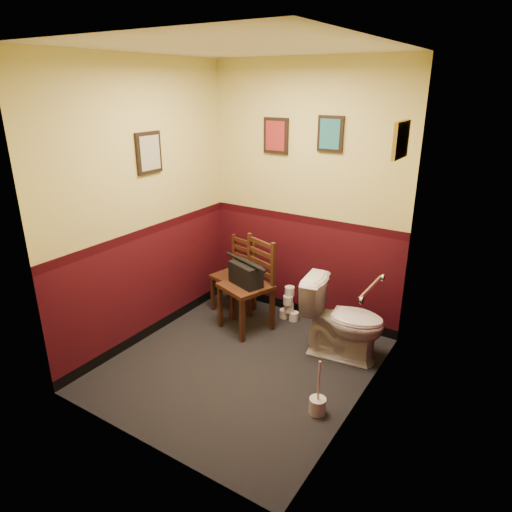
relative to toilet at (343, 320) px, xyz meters
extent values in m
cube|color=black|center=(-0.72, -0.64, -0.38)|extent=(2.20, 2.40, 0.00)
cube|color=silver|center=(-0.72, -0.64, 2.32)|extent=(2.20, 2.40, 0.00)
cube|color=#3A0A12|center=(-0.72, 0.56, 0.97)|extent=(2.20, 0.00, 2.70)
cube|color=#3A0A12|center=(-0.72, -1.84, 0.97)|extent=(2.20, 0.00, 2.70)
cube|color=#3A0A12|center=(-1.82, -0.64, 0.97)|extent=(0.00, 2.40, 2.70)
cube|color=#3A0A12|center=(0.38, -0.64, 0.97)|extent=(0.00, 2.40, 2.70)
cylinder|color=silver|center=(0.34, -0.39, 0.57)|extent=(0.03, 0.50, 0.03)
cylinder|color=silver|center=(0.36, -0.64, 0.57)|extent=(0.02, 0.06, 0.06)
cylinder|color=silver|center=(0.36, -0.14, 0.57)|extent=(0.02, 0.06, 0.06)
cube|color=black|center=(-1.07, 0.54, 1.57)|extent=(0.28, 0.03, 0.36)
cube|color=maroon|center=(-1.07, 0.53, 1.57)|extent=(0.22, 0.01, 0.30)
cube|color=black|center=(-0.47, 0.54, 1.62)|extent=(0.26, 0.03, 0.34)
cube|color=#206269|center=(-0.47, 0.53, 1.62)|extent=(0.20, 0.01, 0.28)
cube|color=black|center=(-1.80, -0.54, 1.47)|extent=(0.03, 0.30, 0.38)
cube|color=#A2A180|center=(-1.79, -0.54, 1.47)|extent=(0.01, 0.24, 0.31)
cube|color=olive|center=(0.36, -0.04, 1.67)|extent=(0.03, 0.34, 0.28)
cube|color=#A2A180|center=(0.34, -0.04, 1.67)|extent=(0.01, 0.28, 0.22)
imported|color=white|center=(0.00, 0.00, 0.00)|extent=(0.82, 0.53, 0.76)
cylinder|color=silver|center=(0.16, -0.87, -0.31)|extent=(0.13, 0.13, 0.13)
cylinder|color=silver|center=(0.16, -0.87, -0.09)|extent=(0.02, 0.02, 0.38)
cube|color=#562E1A|center=(-1.42, 0.23, 0.04)|extent=(0.47, 0.47, 0.04)
cube|color=#562E1A|center=(-1.62, 0.10, -0.17)|extent=(0.04, 0.04, 0.42)
cube|color=#562E1A|center=(-1.54, 0.42, -0.17)|extent=(0.04, 0.04, 0.42)
cube|color=#562E1A|center=(-1.29, 0.03, -0.17)|extent=(0.04, 0.04, 0.42)
cube|color=#562E1A|center=(-1.22, 0.35, -0.17)|extent=(0.04, 0.04, 0.42)
cube|color=#562E1A|center=(-1.54, 0.43, 0.25)|extent=(0.04, 0.04, 0.42)
cube|color=#562E1A|center=(-1.22, 0.36, 0.25)|extent=(0.04, 0.04, 0.42)
cube|color=#562E1A|center=(-1.38, 0.39, 0.13)|extent=(0.31, 0.09, 0.04)
cube|color=#562E1A|center=(-1.38, 0.39, 0.22)|extent=(0.31, 0.09, 0.04)
cube|color=#562E1A|center=(-1.38, 0.39, 0.32)|extent=(0.31, 0.09, 0.04)
cube|color=#562E1A|center=(-1.38, 0.39, 0.41)|extent=(0.31, 0.09, 0.04)
cube|color=#562E1A|center=(-1.06, -0.05, 0.11)|extent=(0.58, 0.58, 0.04)
cube|color=#562E1A|center=(-1.31, -0.17, -0.14)|extent=(0.06, 0.06, 0.49)
cube|color=#562E1A|center=(-1.18, 0.20, -0.14)|extent=(0.06, 0.06, 0.49)
cube|color=#562E1A|center=(-0.94, -0.30, -0.14)|extent=(0.06, 0.06, 0.49)
cube|color=#562E1A|center=(-0.81, 0.07, -0.14)|extent=(0.06, 0.06, 0.49)
cube|color=#562E1A|center=(-1.18, 0.20, 0.35)|extent=(0.05, 0.05, 0.49)
cube|color=#562E1A|center=(-0.81, 0.07, 0.35)|extent=(0.05, 0.05, 0.49)
cube|color=#562E1A|center=(-0.99, 0.14, 0.22)|extent=(0.36, 0.15, 0.05)
cube|color=#562E1A|center=(-0.99, 0.14, 0.32)|extent=(0.36, 0.15, 0.05)
cube|color=#562E1A|center=(-0.99, 0.14, 0.43)|extent=(0.36, 0.15, 0.05)
cube|color=#562E1A|center=(-0.99, 0.14, 0.54)|extent=(0.36, 0.15, 0.05)
cube|color=black|center=(-1.06, -0.05, 0.24)|extent=(0.41, 0.29, 0.23)
cylinder|color=black|center=(-1.06, -0.05, 0.38)|extent=(0.31, 0.14, 0.03)
cylinder|color=silver|center=(-0.83, 0.37, -0.33)|extent=(0.11, 0.11, 0.10)
cylinder|color=silver|center=(-0.71, 0.37, -0.33)|extent=(0.11, 0.11, 0.10)
cylinder|color=silver|center=(-0.77, 0.36, -0.23)|extent=(0.11, 0.11, 0.10)
cylinder|color=silver|center=(-0.77, 0.34, -0.14)|extent=(0.11, 0.11, 0.10)
cylinder|color=silver|center=(-0.77, 0.37, -0.04)|extent=(0.11, 0.11, 0.10)
camera|label=1|loc=(1.33, -3.62, 2.07)|focal=32.00mm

